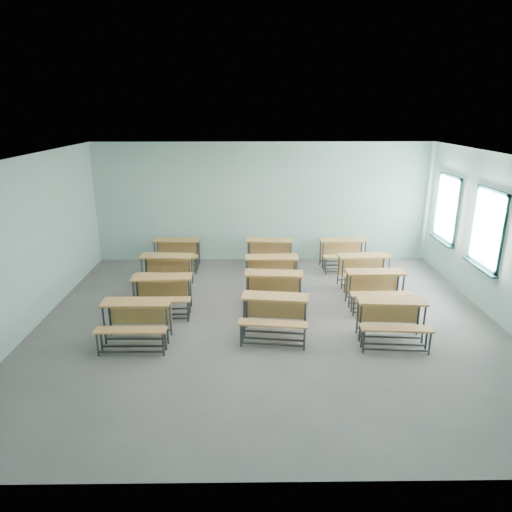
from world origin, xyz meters
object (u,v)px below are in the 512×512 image
Objects in this scene: desk_unit_r0c2 at (392,315)px; desk_unit_r2c2 at (365,267)px; desk_unit_r0c1 at (275,311)px; desk_unit_r3c1 at (270,250)px; desk_unit_r3c2 at (344,249)px; desk_unit_r2c1 at (272,268)px; desk_unit_r1c0 at (162,289)px; desk_unit_r1c1 at (274,285)px; desk_unit_r0c0 at (136,317)px; desk_unit_r1c2 at (376,284)px; desk_unit_r3c0 at (176,249)px; desk_unit_r2c0 at (166,267)px.

desk_unit_r0c2 and desk_unit_r2c2 have the same top height.
desk_unit_r0c1 is at bearing -139.06° from desk_unit_r2c2.
desk_unit_r0c2 is 4.46m from desk_unit_r3c1.
desk_unit_r2c1 is at bearing -146.45° from desk_unit_r3c2.
desk_unit_r1c0 is 0.96× the size of desk_unit_r2c2.
desk_unit_r1c1 is (-2.04, 1.46, 0.00)m from desk_unit_r0c2.
desk_unit_r1c0 is 0.97× the size of desk_unit_r1c1.
desk_unit_r0c0 and desk_unit_r3c2 have the same top height.
desk_unit_r3c2 is (-0.23, 1.36, 0.00)m from desk_unit_r2c2.
desk_unit_r0c2 is 1.04× the size of desk_unit_r1c2.
desk_unit_r1c2 is 0.95× the size of desk_unit_r3c1.
desk_unit_r1c0 is (-2.24, 1.05, 0.00)m from desk_unit_r0c1.
desk_unit_r2c2 is at bearing 90.58° from desk_unit_r0c2.
desk_unit_r0c0 is 0.95× the size of desk_unit_r1c1.
desk_unit_r3c2 is at bearing 95.10° from desk_unit_r0c2.
desk_unit_r0c0 is 0.98× the size of desk_unit_r1c0.
desk_unit_r0c0 is 4.71m from desk_unit_r3c1.
desk_unit_r2c2 is 1.38m from desk_unit_r3c2.
desk_unit_r3c0 and desk_unit_r3c2 have the same top height.
desk_unit_r1c1 is 3.19m from desk_unit_r3c2.
desk_unit_r2c0 is at bearing 165.79° from desk_unit_r1c2.
desk_unit_r0c2 is at bearing -53.43° from desk_unit_r2c1.
desk_unit_r1c0 is at bearing -124.91° from desk_unit_r3c1.
desk_unit_r2c0 is at bearing 141.98° from desk_unit_r0c1.
desk_unit_r1c1 and desk_unit_r3c0 have the same top height.
desk_unit_r0c2 and desk_unit_r1c1 have the same top height.
desk_unit_r0c0 is 4.55m from desk_unit_r0c2.
desk_unit_r1c0 is 4.68m from desk_unit_r2c2.
desk_unit_r0c2 is 2.51m from desk_unit_r1c1.
desk_unit_r3c0 is at bearing 141.87° from desk_unit_r0c2.
desk_unit_r1c2 and desk_unit_r2c1 have the same top height.
desk_unit_r2c1 is at bearing -84.37° from desk_unit_r3c1.
desk_unit_r2c1 is 0.96× the size of desk_unit_r3c1.
desk_unit_r3c0 is (-2.37, 3.81, 0.00)m from desk_unit_r0c1.
desk_unit_r1c1 and desk_unit_r2c0 have the same top height.
desk_unit_r0c0 is at bearing -157.00° from desk_unit_r2c2.
desk_unit_r0c1 is at bearing -41.79° from desk_unit_r2c0.
desk_unit_r2c2 is 1.01× the size of desk_unit_r3c1.
desk_unit_r0c0 is 1.00× the size of desk_unit_r1c2.
desk_unit_r3c1 is at bearing 96.62° from desk_unit_r0c1.
desk_unit_r3c2 is (4.47, 3.98, 0.00)m from desk_unit_r0c0.
desk_unit_r0c1 is (2.47, 0.22, 0.00)m from desk_unit_r0c0.
desk_unit_r3c1 is at bearing 88.33° from desk_unit_r2c1.
desk_unit_r3c0 is at bearing 151.03° from desk_unit_r1c2.
desk_unit_r2c2 is at bearing 33.04° from desk_unit_r1c1.
desk_unit_r0c2 is at bearing -18.72° from desk_unit_r1c0.
desk_unit_r1c2 is at bearing -98.19° from desk_unit_r2c2.
desk_unit_r1c2 is 0.98× the size of desk_unit_r2c1.
desk_unit_r0c1 is 1.01× the size of desk_unit_r2c2.
desk_unit_r0c0 is at bearing -141.24° from desk_unit_r3c2.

